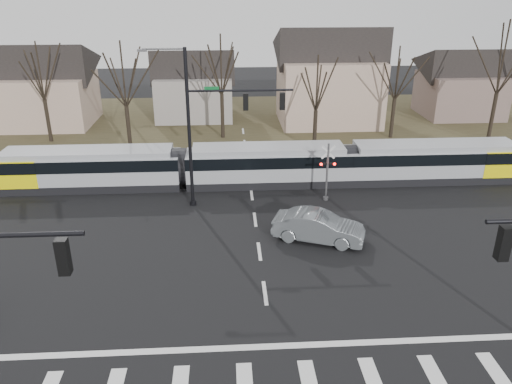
{
  "coord_description": "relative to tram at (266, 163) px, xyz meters",
  "views": [
    {
      "loc": [
        -1.66,
        -18.03,
        13.78
      ],
      "look_at": [
        0.0,
        9.0,
        2.3
      ],
      "focal_mm": 35.0,
      "sensor_mm": 36.0,
      "label": 1
    }
  ],
  "objects": [
    {
      "name": "house_b",
      "position": [
        -6.15,
        20.0,
        2.4
      ],
      "size": [
        8.64,
        7.56,
        7.65
      ],
      "color": "gray",
      "rests_on": "ground"
    },
    {
      "name": "house_c",
      "position": [
        7.85,
        17.0,
        3.67
      ],
      "size": [
        10.8,
        8.64,
        10.1
      ],
      "color": "tan",
      "rests_on": "ground"
    },
    {
      "name": "sedan",
      "position": [
        2.31,
        -8.9,
        -0.71
      ],
      "size": [
        5.23,
        6.37,
        1.71
      ],
      "primitive_type": "imported",
      "rotation": [
        0.0,
        0.0,
        1.21
      ],
      "color": "slate",
      "rests_on": "ground"
    },
    {
      "name": "house_a",
      "position": [
        -21.15,
        18.0,
        2.9
      ],
      "size": [
        9.72,
        8.64,
        8.6
      ],
      "color": "tan",
      "rests_on": "ground"
    },
    {
      "name": "stop_line",
      "position": [
        -1.15,
        -17.8,
        -1.56
      ],
      "size": [
        28.0,
        0.35,
        0.01
      ],
      "primitive_type": "cube",
      "color": "silver",
      "rests_on": "ground"
    },
    {
      "name": "signal_pole_far",
      "position": [
        -3.56,
        -3.5,
        4.13
      ],
      "size": [
        9.28,
        0.44,
        10.2
      ],
      "color": "black",
      "rests_on": "ground"
    },
    {
      "name": "house_d",
      "position": [
        22.85,
        19.0,
        2.4
      ],
      "size": [
        8.64,
        7.56,
        7.65
      ],
      "color": "#6D5750",
      "rests_on": "ground"
    },
    {
      "name": "grass_verge",
      "position": [
        -1.15,
        16.0,
        -1.56
      ],
      "size": [
        140.0,
        28.0,
        0.01
      ],
      "primitive_type": "cube",
      "color": "#38331E",
      "rests_on": "ground"
    },
    {
      "name": "rail_crossing_signal",
      "position": [
        3.85,
        -3.21,
        0.32
      ],
      "size": [
        1.08,
        0.36,
        4.0
      ],
      "color": "#59595B",
      "rests_on": "ground"
    },
    {
      "name": "rail_pair",
      "position": [
        -1.15,
        -0.2,
        -1.54
      ],
      "size": [
        90.0,
        1.52,
        0.06
      ],
      "color": "#59595E",
      "rests_on": "ground"
    },
    {
      "name": "lane_dashes",
      "position": [
        -1.15,
        -0.0,
        -1.56
      ],
      "size": [
        0.18,
        30.0,
        0.01
      ],
      "color": "silver",
      "rests_on": "ground"
    },
    {
      "name": "tram",
      "position": [
        0.0,
        0.0,
        0.0
      ],
      "size": [
        37.9,
        2.81,
        2.87
      ],
      "color": "gray",
      "rests_on": "ground"
    },
    {
      "name": "ground",
      "position": [
        -1.15,
        -16.0,
        -1.57
      ],
      "size": [
        140.0,
        140.0,
        0.0
      ],
      "primitive_type": "plane",
      "color": "black"
    },
    {
      "name": "tree_row",
      "position": [
        0.85,
        10.0,
        3.43
      ],
      "size": [
        59.2,
        7.2,
        10.0
      ],
      "color": "black",
      "rests_on": "ground"
    }
  ]
}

